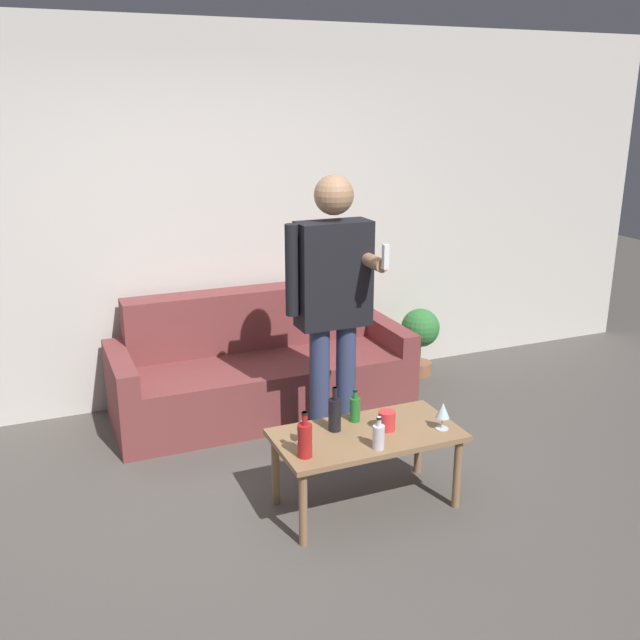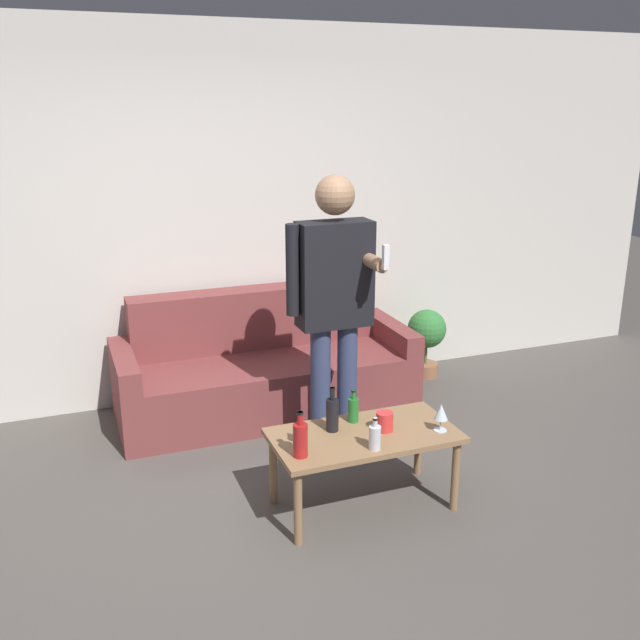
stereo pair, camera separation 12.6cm
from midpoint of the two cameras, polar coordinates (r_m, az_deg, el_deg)
name	(u,v)px [view 2 (the right image)]	position (r m, az deg, el deg)	size (l,w,h in m)	color
ground_plane	(298,548)	(3.79, -0.80, -17.81)	(16.00, 16.00, 0.00)	#514C47
wall_back	(198,219)	(5.23, -9.04, 8.00)	(8.00, 0.06, 2.70)	silver
couch	(264,370)	(5.17, -3.78, -3.99)	(2.10, 0.80, 0.85)	brown
coffee_table	(364,442)	(3.94, 4.48, -9.71)	(1.01, 0.52, 0.45)	#8E6B47
bottle_orange	(375,437)	(3.72, 5.39, -9.29)	(0.06, 0.06, 0.18)	silver
bottle_green	(353,409)	(4.01, 3.59, -7.13)	(0.06, 0.06, 0.19)	#23752D
bottle_dark	(332,414)	(3.89, 1.93, -7.52)	(0.07, 0.07, 0.25)	black
bottle_yellow	(300,439)	(3.63, -0.57, -9.50)	(0.08, 0.08, 0.24)	#B21E1E
wine_glass_near	(441,413)	(3.95, 10.57, -7.32)	(0.08, 0.08, 0.16)	silver
wine_glass_far	(300,424)	(3.76, -0.67, -8.36)	(0.07, 0.07, 0.15)	silver
cup_on_table	(385,421)	(3.93, 6.11, -8.08)	(0.09, 0.09, 0.11)	red
person_standing_front	(334,296)	(4.29, 1.94, 1.92)	(0.53, 0.45, 1.76)	navy
potted_plant	(427,334)	(5.82, 9.14, -1.15)	(0.31, 0.31, 0.56)	#936042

